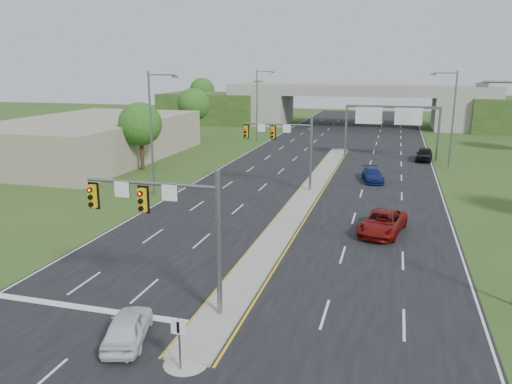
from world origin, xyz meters
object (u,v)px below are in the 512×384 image
Objects in this scene: overpass at (358,108)px; car_far_b at (373,175)px; keep_right_sign at (179,336)px; car_white at (128,327)px; car_far_c at (424,154)px; signal_mast_near at (171,217)px; car_far_a at (382,223)px; sign_gantry at (391,117)px; signal_mast_far at (287,141)px.

car_far_b is (5.43, -49.04, -2.88)m from overpass.
keep_right_sign is 0.56× the size of car_white.
overpass is 17.00× the size of car_far_c.
car_far_b is 14.71m from car_far_c.
signal_mast_near is 17.58m from car_far_a.
overpass reaches higher than car_white.
keep_right_sign is 50.04m from sign_gantry.
overpass is at bearing 90.00° from keep_right_sign.
car_far_a is at bearing -135.83° from car_white.
car_far_b is at bearing -106.43° from car_far_c.
signal_mast_near and signal_mast_far have the same top height.
car_far_b is at bearing -120.23° from car_white.
sign_gantry is at bearing -117.72° from car_white.
signal_mast_near is 46.73m from car_far_c.
keep_right_sign is at bearing -85.61° from signal_mast_far.
car_far_b is 0.96× the size of car_far_c.
signal_mast_near is at bearing 116.94° from keep_right_sign.
car_far_c is at bearing -122.69° from car_white.
car_far_a is at bearing -48.93° from signal_mast_far.
signal_mast_near is at bearing -90.00° from signal_mast_far.
car_white is 20.14m from car_far_a.
sign_gantry is 35.75m from overpass.
signal_mast_far is at bearing -152.99° from car_far_b.
signal_mast_near is 32.23m from car_far_b.
car_far_c reaches higher than car_white.
car_white is at bearing -100.56° from car_far_c.
overpass is 20.39× the size of car_white.
car_white is (-0.76, -3.04, -4.04)m from signal_mast_near.
overpass is at bearing 100.79° from sign_gantry.
keep_right_sign is 84.55m from overpass.
car_far_a is 1.23× the size of car_far_b.
car_far_b is at bearing 38.10° from signal_mast_far.
sign_gantry is (6.68, 49.45, 3.72)m from keep_right_sign.
overpass reaches higher than keep_right_sign.
car_white is at bearing -104.01° from signal_mast_near.
car_white is 0.87× the size of car_far_b.
car_far_a is (6.90, 18.93, -0.73)m from keep_right_sign.
sign_gantry is 2.46× the size of car_far_c.
keep_right_sign reaches higher than car_far_c.
overpass is 66.01m from car_far_a.
sign_gantry reaches higher than car_far_c.
car_white is (-0.76, -28.04, -4.04)m from signal_mast_far.
car_white is 35.11m from car_far_b.
car_white is at bearing -101.42° from sign_gantry.
signal_mast_near is 1.49× the size of car_far_c.
overpass reaches higher than signal_mast_far.
keep_right_sign is 0.40× the size of car_far_a.
keep_right_sign is 20.17m from car_far_a.
signal_mast_far is 55.13m from overpass.
sign_gantry is 6.19m from car_far_c.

